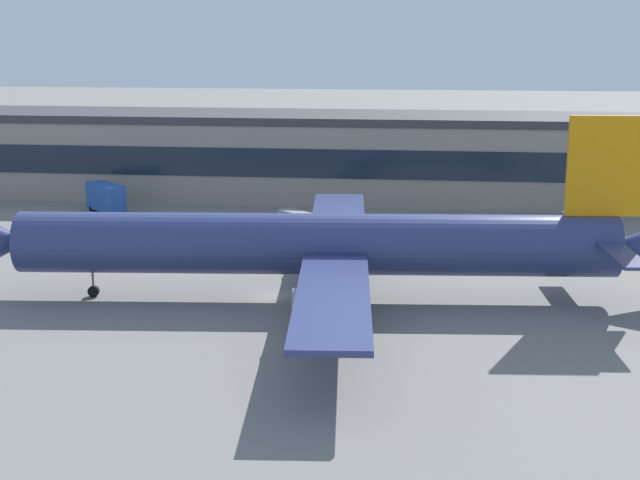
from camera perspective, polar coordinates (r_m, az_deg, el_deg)
The scene contains 6 objects.
ground_plane at distance 91.73m, azimuth -2.97°, elevation -3.48°, with size 600.00×600.00×0.00m, color slate.
terminal_building at distance 142.61m, azimuth 0.57°, elevation 5.23°, with size 143.58×16.50×13.03m.
airliner at distance 89.26m, azimuth 0.29°, elevation -0.27°, with size 67.90×58.32×18.03m.
catering_truck at distance 135.38m, azimuth -13.14°, elevation 2.63°, with size 7.02×6.83×4.15m.
baggage_tug at distance 129.32m, azimuth 16.97°, elevation 1.37°, with size 2.31×3.73×1.85m.
belt_loader at distance 122.67m, azimuth -1.28°, elevation 1.36°, with size 6.13×5.73×1.95m.
Camera 1 is at (14.76, -86.64, 26.26)m, focal length 51.74 mm.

